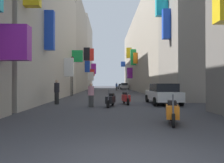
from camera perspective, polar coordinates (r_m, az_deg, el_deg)
ground_plane at (r=33.78m, az=-0.64°, el=-3.03°), size 140.00×140.00×0.00m
building_left_mid_b at (r=22.38m, az=-21.64°, el=12.59°), size 7.39×19.76×13.13m
building_left_mid_c at (r=40.15m, az=-12.36°, el=9.15°), size 7.17×17.04×16.42m
building_left_far at (r=56.54m, az=-9.09°, el=7.01°), size 7.39×16.37×17.71m
building_right_mid_c at (r=21.33m, az=22.99°, el=17.04°), size 7.04×5.99×15.85m
building_right_far at (r=43.87m, az=9.80°, el=7.40°), size 7.31×42.20×15.00m
parked_car_grey at (r=55.34m, az=2.64°, el=-1.27°), size 1.95×3.95×1.34m
parked_car_silver at (r=50.30m, az=3.38°, el=-1.25°), size 1.89×4.41×1.54m
parked_car_white at (r=15.44m, az=13.92°, el=-3.21°), size 1.94×4.15×1.50m
scooter_orange at (r=8.16m, az=16.34°, el=-7.95°), size 0.71×1.83×1.13m
scooter_red at (r=14.88m, az=3.87°, el=-4.55°), size 0.57×1.78×1.13m
scooter_black at (r=13.41m, az=-0.40°, el=-5.01°), size 0.70×1.97×1.13m
pedestrian_crossing at (r=15.43m, az=-15.06°, el=-2.80°), size 0.50×0.50×1.78m
pedestrian_near_left at (r=42.03m, az=1.28°, el=-1.41°), size 0.44×0.44×1.63m
pedestrian_near_right at (r=13.28m, az=-5.81°, el=-3.77°), size 0.45×0.45×1.54m
traffic_light_near_corner at (r=25.04m, az=-10.87°, el=3.30°), size 0.26×0.34×4.68m
traffic_light_far_corner at (r=24.43m, az=-11.27°, el=3.00°), size 0.26×0.34×4.40m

